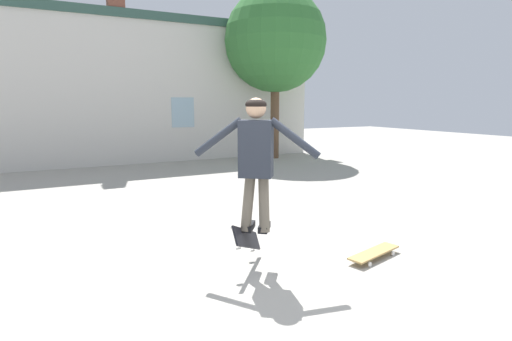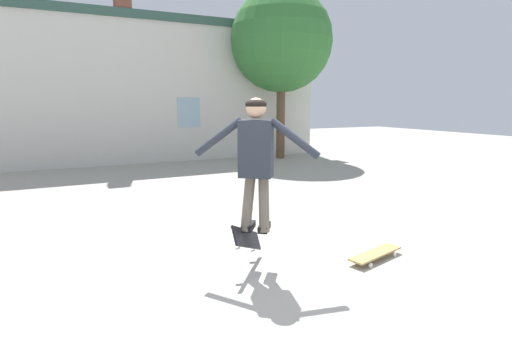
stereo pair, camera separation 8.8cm
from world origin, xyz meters
The scene contains 6 objects.
ground_plane centered at (0.00, 0.00, 0.00)m, with size 40.00×40.00×0.00m, color #A39E93.
building_backdrop centered at (0.00, 8.84, 2.25)m, with size 12.84×0.52×5.64m.
tree_right centered at (4.48, 7.92, 3.69)m, with size 3.19×3.19×5.29m.
skater centered at (-0.14, 0.34, 1.26)m, with size 1.10×0.88×1.41m.
skateboard_flipping centered at (-0.21, 0.42, 0.32)m, with size 0.56×0.65×0.50m.
skateboard_resting centered at (1.20, -0.04, 0.07)m, with size 0.81×0.38×0.08m.
Camera 2 is at (-1.95, -3.34, 1.78)m, focal length 28.00 mm.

